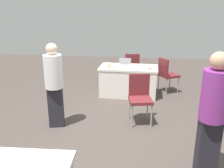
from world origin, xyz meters
name	(u,v)px	position (x,y,z in m)	size (l,w,h in m)	color
ground_plane	(103,134)	(0.00, 0.00, 0.00)	(14.40, 14.40, 0.00)	#4C423D
table_foreground	(128,81)	(-0.34, -2.16, 0.39)	(1.53, 0.84, 0.77)	silver
chair_near_front	(140,95)	(-0.66, -0.61, 0.57)	(0.51, 0.51, 0.98)	#9E9993
chair_tucked_left	(132,67)	(-0.40, -3.16, 0.54)	(0.47, 0.47, 0.94)	#9E9993
chair_tucked_right	(167,73)	(-1.36, -2.50, 0.55)	(0.60, 0.60, 0.95)	#9E9993
person_presenter	(54,82)	(0.96, -0.23, 0.91)	(0.41, 0.41, 1.64)	#26262D
person_attendee_standing	(213,111)	(-1.59, 0.94, 0.98)	(0.36, 0.36, 1.75)	#26262D
laptop_silver	(125,65)	(-0.24, -2.19, 0.81)	(0.32, 0.29, 0.21)	silver
yarn_ball	(109,65)	(0.16, -2.04, 0.84)	(0.13, 0.13, 0.13)	beige
scissors_red	(150,69)	(-0.89, -1.99, 0.78)	(0.18, 0.04, 0.01)	red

